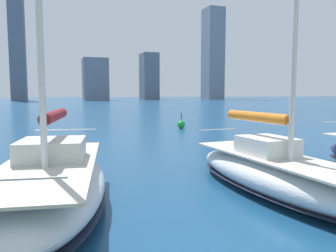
# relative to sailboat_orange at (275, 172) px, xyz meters

# --- Properties ---
(city_skyline) EXTENTS (171.51, 22.22, 53.02)m
(city_skyline) POSITION_rel_sailboat_orange_xyz_m (-13.11, -155.33, 18.49)
(city_skyline) COLOR gray
(city_skyline) RESTS_ON ground
(sailboat_orange) EXTENTS (2.67, 7.97, 9.88)m
(sailboat_orange) POSITION_rel_sailboat_orange_xyz_m (0.00, 0.00, 0.00)
(sailboat_orange) COLOR silver
(sailboat_orange) RESTS_ON ground
(sailboat_maroon) EXTENTS (4.09, 8.22, 12.44)m
(sailboat_maroon) POSITION_rel_sailboat_orange_xyz_m (6.60, -0.71, 0.07)
(sailboat_maroon) COLOR silver
(sailboat_maroon) RESTS_ON ground
(channel_buoy) EXTENTS (0.70, 0.70, 1.40)m
(channel_buoy) POSITION_rel_sailboat_orange_xyz_m (-4.25, -18.75, -0.32)
(channel_buoy) COLOR green
(channel_buoy) RESTS_ON ground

